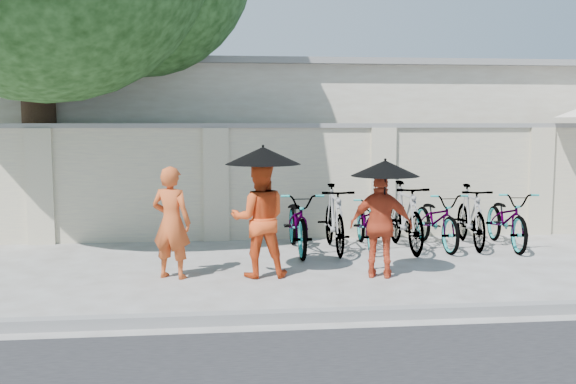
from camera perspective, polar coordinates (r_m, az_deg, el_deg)
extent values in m
plane|color=#A8A8A8|center=(8.59, 0.36, -7.97)|extent=(80.00, 80.00, 0.00)
cube|color=gray|center=(6.95, 1.98, -10.93)|extent=(40.00, 0.16, 0.12)
cube|color=beige|center=(11.68, 3.47, 0.82)|extent=(20.00, 0.30, 2.00)
cube|color=silver|center=(15.56, 4.79, 4.40)|extent=(14.00, 6.00, 3.20)
cylinder|color=#473122|center=(12.59, -21.26, 6.27)|extent=(0.60, 0.60, 4.40)
imported|color=#CA5021|center=(8.78, -10.33, -2.68)|extent=(0.65, 0.55, 1.52)
imported|color=#DD4A1B|center=(8.73, -2.57, -2.41)|extent=(0.78, 0.61, 1.59)
cylinder|color=black|center=(8.59, -2.22, 0.72)|extent=(0.02, 0.02, 0.76)
cone|color=black|center=(8.56, -2.23, 3.26)|extent=(1.02, 1.02, 0.23)
imported|color=#BD3E20|center=(8.77, 8.29, -2.95)|extent=(0.91, 0.58, 1.43)
cylinder|color=black|center=(8.63, 8.59, -0.16)|extent=(0.02, 0.02, 0.69)
cone|color=black|center=(8.60, 8.63, 2.11)|extent=(0.92, 0.92, 0.21)
imported|color=#9595AD|center=(10.37, 0.92, -2.65)|extent=(0.68, 1.91, 1.00)
imported|color=#9595AD|center=(10.44, 4.14, -2.36)|extent=(0.56, 1.83, 1.09)
imported|color=#9595AD|center=(10.78, 7.03, -2.66)|extent=(0.69, 1.72, 0.89)
imported|color=#9595AD|center=(10.72, 10.37, -2.13)|extent=(0.55, 1.88, 1.13)
imported|color=#9595AD|center=(11.04, 13.09, -2.40)|extent=(0.74, 1.85, 0.95)
imported|color=#9595AD|center=(11.25, 15.93, -2.08)|extent=(0.71, 1.79, 1.05)
imported|color=#9595AD|center=(11.39, 18.90, -2.27)|extent=(0.81, 1.90, 0.97)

